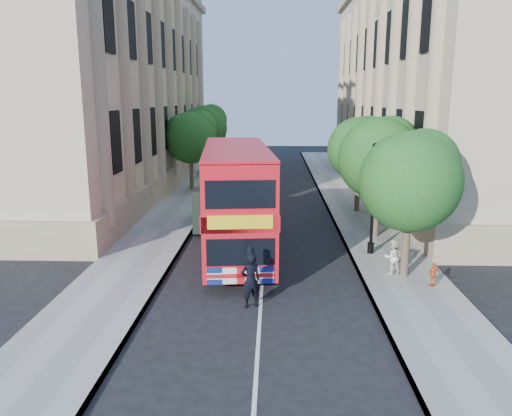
# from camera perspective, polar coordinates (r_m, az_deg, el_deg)

# --- Properties ---
(ground) EXTENTS (120.00, 120.00, 0.00)m
(ground) POSITION_cam_1_polar(r_m,az_deg,el_deg) (18.08, 0.53, -11.14)
(ground) COLOR black
(ground) RESTS_ON ground
(pavement_right) EXTENTS (3.50, 80.00, 0.12)m
(pavement_right) POSITION_cam_1_polar(r_m,az_deg,el_deg) (28.02, 12.93, -2.68)
(pavement_right) COLOR gray
(pavement_right) RESTS_ON ground
(pavement_left) EXTENTS (3.50, 80.00, 0.12)m
(pavement_left) POSITION_cam_1_polar(r_m,az_deg,el_deg) (28.19, -10.70, -2.48)
(pavement_left) COLOR gray
(pavement_left) RESTS_ON ground
(building_right) EXTENTS (12.00, 38.00, 18.00)m
(building_right) POSITION_cam_1_polar(r_m,az_deg,el_deg) (42.74, 20.92, 14.08)
(building_right) COLOR tan
(building_right) RESTS_ON ground
(building_left) EXTENTS (12.00, 38.00, 18.00)m
(building_left) POSITION_cam_1_polar(r_m,az_deg,el_deg) (43.01, -17.86, 14.28)
(building_left) COLOR tan
(building_left) RESTS_ON ground
(tree_right_near) EXTENTS (4.00, 4.00, 6.08)m
(tree_right_near) POSITION_cam_1_polar(r_m,az_deg,el_deg) (20.54, 17.33, 3.53)
(tree_right_near) COLOR #473828
(tree_right_near) RESTS_ON ground
(tree_right_mid) EXTENTS (4.20, 4.20, 6.37)m
(tree_right_mid) POSITION_cam_1_polar(r_m,az_deg,el_deg) (26.30, 13.98, 6.03)
(tree_right_mid) COLOR #473828
(tree_right_mid) RESTS_ON ground
(tree_right_far) EXTENTS (4.00, 4.00, 6.15)m
(tree_right_far) POSITION_cam_1_polar(r_m,az_deg,el_deg) (32.18, 11.80, 7.02)
(tree_right_far) COLOR #473828
(tree_right_far) RESTS_ON ground
(tree_left_far) EXTENTS (4.00, 4.00, 6.30)m
(tree_left_far) POSITION_cam_1_polar(r_m,az_deg,el_deg) (39.21, -7.43, 8.32)
(tree_left_far) COLOR #473828
(tree_left_far) RESTS_ON ground
(tree_left_back) EXTENTS (4.20, 4.20, 6.65)m
(tree_left_back) POSITION_cam_1_polar(r_m,az_deg,el_deg) (47.09, -5.85, 9.37)
(tree_left_back) COLOR #473828
(tree_left_back) RESTS_ON ground
(lamp_post) EXTENTS (0.32, 0.32, 5.16)m
(lamp_post) POSITION_cam_1_polar(r_m,az_deg,el_deg) (23.50, 13.21, 0.54)
(lamp_post) COLOR black
(lamp_post) RESTS_ON pavement_right
(double_decker_bus) EXTENTS (3.88, 10.98, 4.97)m
(double_decker_bus) POSITION_cam_1_polar(r_m,az_deg,el_deg) (23.19, -2.27, 1.30)
(double_decker_bus) COLOR red
(double_decker_bus) RESTS_ON ground
(box_van) EXTENTS (2.51, 5.32, 2.96)m
(box_van) POSITION_cam_1_polar(r_m,az_deg,el_deg) (28.20, -4.77, 0.60)
(box_van) COLOR black
(box_van) RESTS_ON ground
(police_constable) EXTENTS (0.85, 0.71, 1.98)m
(police_constable) POSITION_cam_1_polar(r_m,az_deg,el_deg) (17.65, -0.62, -8.28)
(police_constable) COLOR black
(police_constable) RESTS_ON ground
(woman_pedestrian) EXTENTS (0.81, 0.69, 1.46)m
(woman_pedestrian) POSITION_cam_1_polar(r_m,az_deg,el_deg) (21.34, 15.29, -5.41)
(woman_pedestrian) COLOR white
(woman_pedestrian) RESTS_ON pavement_right
(child_a) EXTENTS (0.61, 0.36, 0.97)m
(child_a) POSITION_cam_1_polar(r_m,az_deg,el_deg) (20.49, 19.63, -7.18)
(child_a) COLOR #D65E25
(child_a) RESTS_ON pavement_right
(child_b) EXTENTS (0.79, 0.64, 1.06)m
(child_b) POSITION_cam_1_polar(r_m,az_deg,el_deg) (22.46, 15.57, -5.06)
(child_b) COLOR #E7B84F
(child_b) RESTS_ON pavement_right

